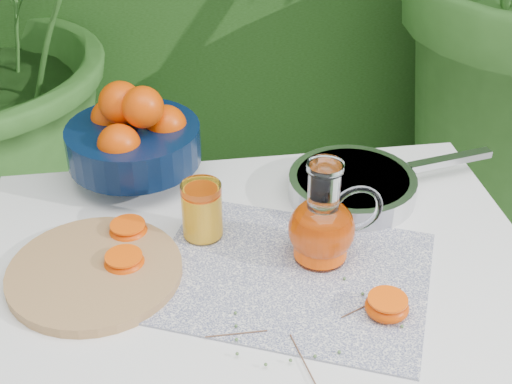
{
  "coord_description": "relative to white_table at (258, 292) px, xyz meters",
  "views": [
    {
      "loc": [
        -0.08,
        -0.93,
        1.56
      ],
      "look_at": [
        0.07,
        0.08,
        0.88
      ],
      "focal_mm": 50.0,
      "sensor_mm": 36.0,
      "label": 1
    }
  ],
  "objects": [
    {
      "name": "white_table",
      "position": [
        0.0,
        0.0,
        0.0
      ],
      "size": [
        1.0,
        0.7,
        0.75
      ],
      "color": "white",
      "rests_on": "ground"
    },
    {
      "name": "placemat",
      "position": [
        0.05,
        -0.06,
        0.08
      ],
      "size": [
        0.58,
        0.52,
        0.0
      ],
      "primitive_type": "cube",
      "rotation": [
        0.0,
        0.0,
        -0.41
      ],
      "color": "#0C1447",
      "rests_on": "white_table"
    },
    {
      "name": "cutting_board",
      "position": [
        -0.29,
        -0.01,
        0.09
      ],
      "size": [
        0.37,
        0.37,
        0.02
      ],
      "primitive_type": "cylinder",
      "rotation": [
        0.0,
        0.0,
        0.27
      ],
      "color": "#A8744C",
      "rests_on": "white_table"
    },
    {
      "name": "fruit_bowl",
      "position": [
        -0.21,
        0.31,
        0.18
      ],
      "size": [
        0.36,
        0.36,
        0.22
      ],
      "color": "black",
      "rests_on": "white_table"
    },
    {
      "name": "juice_pitcher",
      "position": [
        0.11,
        -0.02,
        0.15
      ],
      "size": [
        0.17,
        0.12,
        0.2
      ],
      "color": "white",
      "rests_on": "white_table"
    },
    {
      "name": "juice_tumbler",
      "position": [
        -0.09,
        0.08,
        0.14
      ],
      "size": [
        0.09,
        0.09,
        0.11
      ],
      "color": "white",
      "rests_on": "white_table"
    },
    {
      "name": "saute_pan",
      "position": [
        0.22,
        0.17,
        0.11
      ],
      "size": [
        0.47,
        0.3,
        0.05
      ],
      "color": "silver",
      "rests_on": "white_table"
    },
    {
      "name": "orange_halves",
      "position": [
        -0.09,
        -0.03,
        0.1
      ],
      "size": [
        0.51,
        0.36,
        0.04
      ],
      "color": "#E35B02",
      "rests_on": "white_table"
    },
    {
      "name": "thyme_sprigs",
      "position": [
        0.05,
        -0.2,
        0.09
      ],
      "size": [
        0.34,
        0.23,
        0.01
      ],
      "color": "brown",
      "rests_on": "white_table"
    }
  ]
}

